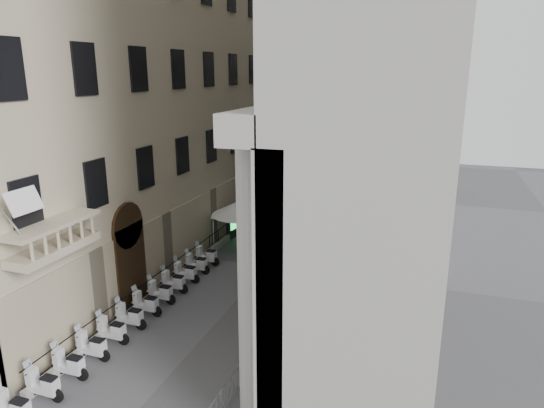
{
  "coord_description": "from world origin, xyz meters",
  "views": [
    {
      "loc": [
        9.43,
        -7.66,
        11.95
      ],
      "look_at": [
        0.8,
        17.86,
        4.5
      ],
      "focal_mm": 32.0,
      "sensor_mm": 36.0,
      "label": 1
    }
  ],
  "objects": [
    {
      "name": "scooter_6",
      "position": [
        -3.69,
        11.31,
        0.0
      ],
      "size": [
        1.41,
        0.58,
        1.5
      ],
      "primitive_type": null,
      "rotation": [
        0.0,
        0.0,
        1.56
      ],
      "color": "silver",
      "rests_on": "ground"
    },
    {
      "name": "pedestrian_a",
      "position": [
        -1.16,
        22.68,
        0.91
      ],
      "size": [
        0.7,
        0.49,
        1.82
      ],
      "primitive_type": "imported",
      "rotation": [
        0.0,
        0.0,
        3.23
      ],
      "color": "black",
      "rests_on": "ground"
    },
    {
      "name": "barrier_3",
      "position": [
        3.02,
        11.91,
        0.0
      ],
      "size": [
        0.6,
        2.4,
        1.1
      ],
      "primitive_type": null,
      "color": "#9B9DA2",
      "rests_on": "ground"
    },
    {
      "name": "info_kiosk",
      "position": [
        -4.19,
        23.43,
        1.03
      ],
      "size": [
        0.47,
        1.0,
        2.05
      ],
      "rotation": [
        0.0,
        0.0,
        -0.19
      ],
      "color": "black",
      "rests_on": "ground"
    },
    {
      "name": "barrier_1",
      "position": [
        3.02,
        6.91,
        0.0
      ],
      "size": [
        0.6,
        2.4,
        1.1
      ],
      "primitive_type": null,
      "color": "#9B9DA2",
      "rests_on": "ground"
    },
    {
      "name": "scooter_11",
      "position": [
        -3.69,
        18.2,
        0.0
      ],
      "size": [
        1.41,
        0.58,
        1.5
      ],
      "primitive_type": null,
      "rotation": [
        0.0,
        0.0,
        1.56
      ],
      "color": "silver",
      "rests_on": "ground"
    },
    {
      "name": "security_tent",
      "position": [
        -2.85,
        22.06,
        2.86
      ],
      "size": [
        4.22,
        4.22,
        3.43
      ],
      "color": "silver",
      "rests_on": "ground"
    },
    {
      "name": "blue_awning",
      "position": [
        4.15,
        26.0,
        0.0
      ],
      "size": [
        1.6,
        3.0,
        3.0
      ],
      "primitive_type": null,
      "color": "navy",
      "rests_on": "ground"
    },
    {
      "name": "barrier_9",
      "position": [
        3.02,
        26.91,
        0.0
      ],
      "size": [
        0.6,
        2.4,
        1.1
      ],
      "primitive_type": null,
      "color": "#9B9DA2",
      "rests_on": "ground"
    },
    {
      "name": "barrier_2",
      "position": [
        3.02,
        9.41,
        0.0
      ],
      "size": [
        0.6,
        2.4,
        1.1
      ],
      "primitive_type": null,
      "color": "#9B9DA2",
      "rests_on": "ground"
    },
    {
      "name": "street_lamp",
      "position": [
        -3.96,
        26.55,
        4.22
      ],
      "size": [
        2.27,
        0.87,
        7.17
      ],
      "rotation": [
        0.0,
        0.0,
        0.31
      ],
      "color": "gray",
      "rests_on": "ground"
    },
    {
      "name": "barrier_4",
      "position": [
        3.02,
        14.41,
        0.0
      ],
      "size": [
        0.6,
        2.4,
        1.1
      ],
      "primitive_type": null,
      "color": "#9B9DA2",
      "rests_on": "ground"
    },
    {
      "name": "scooter_2",
      "position": [
        -3.69,
        5.79,
        0.0
      ],
      "size": [
        1.41,
        0.58,
        1.5
      ],
      "primitive_type": null,
      "rotation": [
        0.0,
        0.0,
        1.56
      ],
      "color": "silver",
      "rests_on": "ground"
    },
    {
      "name": "barrier_7",
      "position": [
        3.02,
        21.91,
        0.0
      ],
      "size": [
        0.6,
        2.4,
        1.1
      ],
      "primitive_type": null,
      "color": "#9B9DA2",
      "rests_on": "ground"
    },
    {
      "name": "scooter_5",
      "position": [
        -3.69,
        9.93,
        0.0
      ],
      "size": [
        1.41,
        0.58,
        1.5
      ],
      "primitive_type": null,
      "rotation": [
        0.0,
        0.0,
        1.56
      ],
      "color": "silver",
      "rests_on": "ground"
    },
    {
      "name": "flag",
      "position": [
        -4.0,
        5.0,
        0.0
      ],
      "size": [
        1.0,
        1.4,
        8.2
      ],
      "primitive_type": null,
      "color": "#9E0C11",
      "rests_on": "ground"
    },
    {
      "name": "scooter_4",
      "position": [
        -3.69,
        8.55,
        0.0
      ],
      "size": [
        1.41,
        0.58,
        1.5
      ],
      "primitive_type": null,
      "rotation": [
        0.0,
        0.0,
        1.56
      ],
      "color": "silver",
      "rests_on": "ground"
    },
    {
      "name": "barrier_6",
      "position": [
        3.02,
        19.41,
        0.0
      ],
      "size": [
        0.6,
        2.4,
        1.1
      ],
      "primitive_type": null,
      "color": "#9B9DA2",
      "rests_on": "ground"
    },
    {
      "name": "pedestrian_b",
      "position": [
        0.05,
        34.68,
        0.96
      ],
      "size": [
        0.99,
        0.8,
        1.92
      ],
      "primitive_type": "imported",
      "rotation": [
        0.0,
        0.0,
        3.22
      ],
      "color": "black",
      "rests_on": "ground"
    },
    {
      "name": "pedestrian_c",
      "position": [
        -1.05,
        35.63,
        0.8
      ],
      "size": [
        0.89,
        0.7,
        1.61
      ],
      "primitive_type": "imported",
      "rotation": [
        0.0,
        0.0,
        3.41
      ],
      "color": "black",
      "rests_on": "ground"
    },
    {
      "name": "barrier_8",
      "position": [
        3.02,
        24.41,
        0.0
      ],
      "size": [
        0.6,
        2.4,
        1.1
      ],
      "primitive_type": null,
      "color": "#9B9DA2",
      "rests_on": "ground"
    },
    {
      "name": "scooter_1",
      "position": [
        -3.69,
        4.41,
        0.0
      ],
      "size": [
        1.41,
        0.58,
        1.5
      ],
      "primitive_type": null,
      "rotation": [
        0.0,
        0.0,
        1.56
      ],
      "color": "silver",
      "rests_on": "ground"
    },
    {
      "name": "scooter_10",
      "position": [
        -3.69,
        16.82,
        0.0
      ],
      "size": [
        1.41,
        0.58,
        1.5
      ],
      "primitive_type": null,
      "rotation": [
        0.0,
        0.0,
        1.56
      ],
      "color": "silver",
      "rests_on": "ground"
    },
    {
      "name": "scooter_9",
      "position": [
        -3.69,
        15.44,
        0.0
      ],
      "size": [
        1.41,
        0.58,
        1.5
      ],
      "primitive_type": null,
      "rotation": [
        0.0,
        0.0,
        1.56
      ],
      "color": "silver",
      "rests_on": "ground"
    },
    {
      "name": "iron_fence",
      "position": [
        -4.3,
        18.0,
        0.0
      ],
      "size": [
        0.3,
        28.0,
        1.4
      ],
      "primitive_type": null,
      "color": "black",
      "rests_on": "ground"
    },
    {
      "name": "scooter_7",
      "position": [
        -3.69,
        12.68,
        0.0
      ],
      "size": [
        1.41,
        0.58,
        1.5
      ],
      "primitive_type": null,
      "rotation": [
        0.0,
        0.0,
        1.56
      ],
      "color": "silver",
      "rests_on": "ground"
    },
    {
      "name": "far_building",
      "position": [
        0.0,
        48.0,
        15.0
      ],
      "size": [
        22.0,
        10.0,
        30.0
      ],
      "primitive_type": "cube",
      "color": "beige",
      "rests_on": "ground"
    },
    {
      "name": "barrier_5",
      "position": [
        3.02,
        16.91,
        0.0
      ],
      "size": [
        0.6,
        2.4,
        1.1
      ],
      "primitive_type": null,
      "color": "#9B9DA2",
      "rests_on": "ground"
    },
    {
      "name": "scooter_8",
      "position": [
        -3.69,
        14.06,
        0.0
      ],
      "size": [
        1.41,
        0.58,
        1.5
      ],
      "primitive_type": null,
      "rotation": [
        0.0,
        0.0,
        1.56
      ],
      "color": "silver",
      "rests_on": "ground"
    },
    {
      "name": "scooter_3",
      "position": [
        -3.69,
        7.17,
        0.0
      ],
      "size": [
        1.41,
        0.58,
        1.5
      ],
      "primitive_type": null,
      "rotation": [
        0.0,
        0.0,
        1.56
      ],
      "color": "silver",
      "rests_on": "ground"
    }
  ]
}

